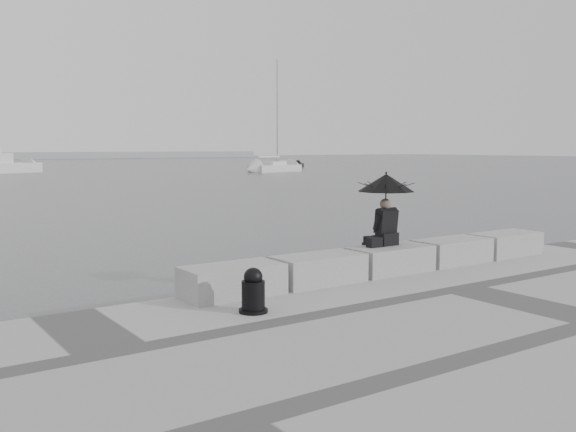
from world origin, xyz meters
TOP-DOWN VIEW (x-y plane):
  - ground at (0.00, 0.00)m, footprint 360.00×360.00m
  - stone_block_far_left at (-3.40, -0.45)m, footprint 1.60×0.80m
  - stone_block_left at (-1.70, -0.45)m, footprint 1.60×0.80m
  - stone_block_centre at (0.00, -0.45)m, footprint 1.60×0.80m
  - stone_block_right at (1.70, -0.45)m, footprint 1.60×0.80m
  - stone_block_far_right at (3.40, -0.45)m, footprint 1.60×0.80m
  - seated_person at (0.05, -0.26)m, footprint 1.09×1.09m
  - bag at (-0.31, -0.35)m, footprint 0.28×0.16m
  - mooring_bollard at (-3.66, -1.51)m, footprint 0.41×0.41m
  - sailboat_right at (32.38, 52.89)m, footprint 6.89×3.73m
  - small_motorboat at (42.17, 64.84)m, footprint 4.78×1.77m

SIDE VIEW (x-z plane):
  - ground at x=0.00m, z-range 0.00..0.00m
  - small_motorboat at x=42.17m, z-range -0.23..0.87m
  - sailboat_right at x=32.38m, z-range -5.91..6.99m
  - stone_block_far_left at x=-3.40m, z-range 0.50..1.00m
  - stone_block_left at x=-1.70m, z-range 0.50..1.00m
  - stone_block_centre at x=0.00m, z-range 0.50..1.00m
  - stone_block_right at x=1.70m, z-range 0.50..1.00m
  - stone_block_far_right at x=3.40m, z-range 0.50..1.00m
  - mooring_bollard at x=-3.66m, z-range 0.45..1.10m
  - bag at x=-0.31m, z-range 1.00..1.18m
  - seated_person at x=0.05m, z-range 1.29..2.68m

